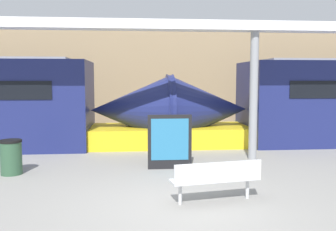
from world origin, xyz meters
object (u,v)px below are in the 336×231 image
object	(u,v)px
poster_board	(170,142)
support_column_near	(254,96)
trash_bin	(11,157)
bench_near	(216,177)

from	to	relation	value
poster_board	support_column_near	xyz separation A→B (m)	(2.66, 1.06, 1.18)
trash_bin	support_column_near	xyz separation A→B (m)	(6.79, 1.27, 1.49)
trash_bin	poster_board	bearing A→B (deg)	2.91
trash_bin	poster_board	size ratio (longest dim) A/B	0.60
poster_board	support_column_near	distance (m)	3.10
bench_near	poster_board	distance (m)	2.97
trash_bin	poster_board	world-z (taller)	poster_board
bench_near	poster_board	world-z (taller)	poster_board
bench_near	support_column_near	world-z (taller)	support_column_near
poster_board	support_column_near	size ratio (longest dim) A/B	0.38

